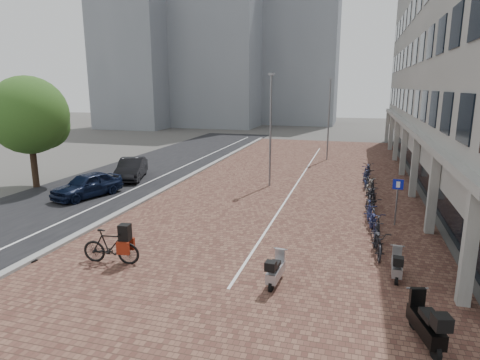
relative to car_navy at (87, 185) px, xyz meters
name	(u,v)px	position (x,y,z in m)	size (l,w,h in m)	color
ground	(197,246)	(8.52, -5.05, -0.69)	(140.00, 140.00, 0.00)	#474442
plaza_brick	(295,181)	(10.52, 6.95, -0.68)	(14.50, 42.00, 0.04)	brown
street_asphalt	(143,172)	(-0.48, 6.95, -0.68)	(8.00, 50.00, 0.03)	black
curb	(193,174)	(3.42, 6.95, -0.62)	(0.35, 42.00, 0.14)	gray
lane_line	(168,173)	(1.52, 6.95, -0.67)	(0.12, 44.00, 0.00)	white
parking_line	(298,181)	(10.72, 6.95, -0.65)	(0.10, 30.00, 0.00)	white
bg_towers	(227,33)	(-5.82, 43.89, 13.28)	(33.00, 23.00, 32.00)	gray
car_navy	(87,185)	(0.00, 0.00, 0.00)	(1.62, 4.04, 1.38)	black
car_dark	(131,169)	(-0.04, 4.73, 0.01)	(1.47, 4.21, 1.39)	black
hero_bike	(111,246)	(6.24, -7.32, -0.04)	(2.11, 0.80, 1.45)	black
shoes	(31,262)	(3.52, -8.08, -0.65)	(0.31, 0.26, 0.08)	black
scooter_front	(397,264)	(15.65, -5.82, -0.21)	(0.44, 1.40, 0.96)	#95969A
scooter_mid	(426,322)	(16.02, -9.31, -0.10)	(0.54, 1.72, 1.18)	black
scooter_back	(276,269)	(12.02, -7.28, -0.18)	(0.46, 1.46, 1.01)	#ABABB0
parking_sign	(397,196)	(16.02, -0.43, 0.69)	(0.44, 0.10, 2.11)	slate
lamp_near	(270,132)	(9.17, 5.29, 2.67)	(0.12, 0.12, 6.71)	slate
lamp_far	(329,120)	(11.87, 15.62, 2.62)	(0.12, 0.12, 6.61)	slate
street_tree	(32,117)	(-4.38, 1.26, 3.54)	(4.57, 4.57, 6.64)	#382619
bike_row	(370,194)	(15.05, 2.85, -0.17)	(1.12, 15.82, 1.05)	black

